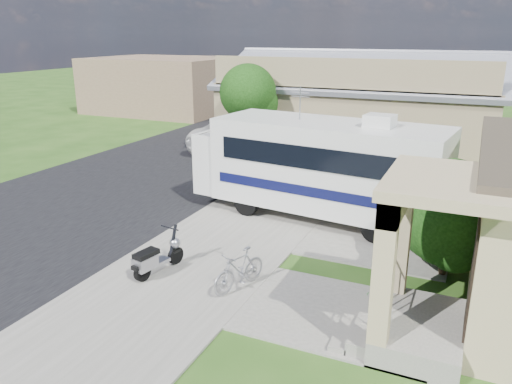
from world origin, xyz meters
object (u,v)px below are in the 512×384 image
at_px(scooter, 156,258).
at_px(garden_hose, 376,300).
at_px(shrub, 452,217).
at_px(bicycle, 239,272).
at_px(van, 284,112).
at_px(motorhome, 319,165).
at_px(pickup_truck, 241,133).

relative_size(scooter, garden_hose, 4.15).
bearing_deg(shrub, bicycle, -146.94).
bearing_deg(van, garden_hose, -56.57).
distance_m(bicycle, van, 22.00).
bearing_deg(scooter, motorhome, 77.63).
bearing_deg(pickup_truck, van, -80.72).
bearing_deg(scooter, garden_hose, 20.11).
bearing_deg(motorhome, garden_hose, -52.02).
relative_size(bicycle, garden_hose, 4.03).
distance_m(motorhome, garden_hose, 5.81).
bearing_deg(shrub, scooter, -155.29).
bearing_deg(bicycle, garden_hose, 32.14).
xyz_separation_m(motorhome, pickup_truck, (-6.60, 7.92, -0.90)).
height_order(shrub, bicycle, shrub).
height_order(motorhome, bicycle, motorhome).
bearing_deg(garden_hose, bicycle, -166.90).
xyz_separation_m(shrub, scooter, (-6.56, -3.02, -1.05)).
relative_size(motorhome, van, 1.40).
height_order(scooter, pickup_truck, pickup_truck).
bearing_deg(shrub, van, 122.15).
distance_m(van, garden_hose, 22.52).
bearing_deg(bicycle, motorhome, 107.26).
bearing_deg(bicycle, pickup_truck, 134.72).
relative_size(bicycle, van, 0.27).
relative_size(bicycle, pickup_truck, 0.25).
height_order(motorhome, shrub, motorhome).
height_order(scooter, bicycle, scooter).
relative_size(scooter, bicycle, 1.03).
relative_size(shrub, pickup_truck, 0.48).
bearing_deg(bicycle, shrub, 52.10).
relative_size(scooter, pickup_truck, 0.26).
distance_m(shrub, scooter, 7.30).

